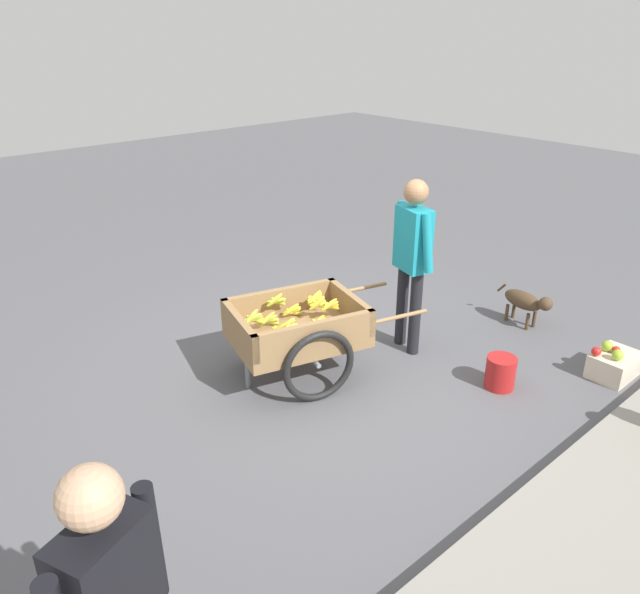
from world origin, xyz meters
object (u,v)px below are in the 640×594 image
fruit_cart (298,331)px  plastic_bucket (500,372)px  vendor_person (412,251)px  apple_crate (614,364)px  dog (526,301)px

fruit_cart → plastic_bucket: (-1.17, 1.31, -0.30)m
fruit_cart → vendor_person: size_ratio=1.09×
vendor_person → apple_crate: (-0.98, 1.56, -0.87)m
dog → apple_crate: 1.12m
fruit_cart → vendor_person: 1.27m
vendor_person → dog: bearing=159.0°
vendor_person → dog: 1.54m
apple_crate → vendor_person: bearing=-58.0°
dog → plastic_bucket: dog is taller
fruit_cart → dog: size_ratio=2.67×
plastic_bucket → vendor_person: bearing=-86.1°
dog → vendor_person: bearing=-21.0°
apple_crate → fruit_cart: bearing=-41.9°
plastic_bucket → apple_crate: bearing=148.2°
fruit_cart → vendor_person: bearing=164.4°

